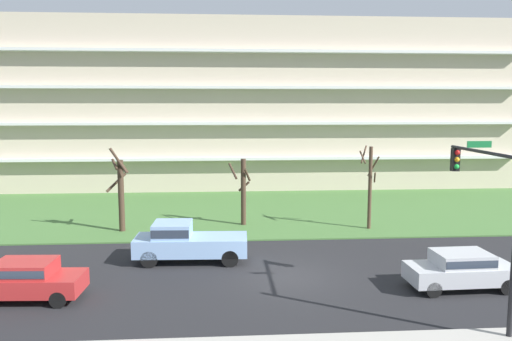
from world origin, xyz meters
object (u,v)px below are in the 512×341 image
Objects in this scene: tree_left at (243,190)px; pickup_blue_near_left at (186,241)px; tree_center at (370,184)px; sedan_silver_center_left at (461,269)px; sedan_red_center_right at (25,279)px; traffic_signal_mast at (491,201)px; tree_far_left at (121,191)px.

pickup_blue_near_left is (-3.07, -7.16, -1.25)m from tree_left.
tree_left is 0.83× the size of tree_center.
pickup_blue_near_left is at bearing 156.89° from sedan_silver_center_left.
traffic_signal_mast is at bearing -7.13° from sedan_red_center_right.
sedan_red_center_right is at bearing 169.84° from traffic_signal_mast.
tree_left reaches higher than sedan_red_center_right.
tree_center reaches higher than pickup_blue_near_left.
tree_far_left is 7.52m from pickup_blue_near_left.
tree_far_left is at bearing 138.27° from traffic_signal_mast.
tree_far_left is 7.40m from tree_left.
tree_far_left is 19.08m from sedan_silver_center_left.
sedan_red_center_right is at bearing -127.63° from tree_left.
sedan_red_center_right is (-5.92, -4.51, -0.14)m from pickup_blue_near_left.
tree_left is 0.78× the size of pickup_blue_near_left.
traffic_signal_mast reaches higher than pickup_blue_near_left.
traffic_signal_mast is (7.91, -14.69, 2.03)m from tree_left.
pickup_blue_near_left is at bearing 145.53° from traffic_signal_mast.
tree_center reaches higher than sedan_silver_center_left.
tree_center is at bearing 93.18° from sedan_silver_center_left.
sedan_red_center_right is at bearing -99.06° from tree_far_left.
tree_left is 7.78m from tree_center.
sedan_silver_center_left is at bearing -84.98° from tree_center.
tree_far_left is 1.00× the size of tree_center.
tree_far_left is 1.15× the size of sedan_silver_center_left.
tree_far_left is 14.94m from tree_center.
tree_center is 13.28m from traffic_signal_mast.
sedan_red_center_right is at bearing -148.54° from tree_center.
traffic_signal_mast is (-0.60, -3.03, 3.42)m from sedan_silver_center_left.
traffic_signal_mast is (16.90, -3.03, 3.42)m from sedan_red_center_right.
pickup_blue_near_left is 0.87× the size of traffic_signal_mast.
tree_far_left is at bearing 83.97° from sedan_red_center_right.
tree_far_left is 1.21× the size of tree_left.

